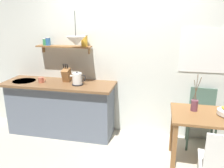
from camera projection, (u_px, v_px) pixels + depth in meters
ground_plane at (115, 148)px, 3.52m from camera, size 14.00×14.00×0.00m
back_wall at (136, 54)px, 3.70m from camera, size 6.80×0.11×2.70m
kitchen_counter at (61, 108)px, 3.89m from camera, size 1.83×0.63×0.90m
wall_shelf at (65, 44)px, 3.74m from camera, size 0.92×0.20×0.31m
dining_table at (211, 124)px, 2.94m from camera, size 0.99×0.68×0.75m
dining_chair_near at (222, 164)px, 2.34m from camera, size 0.48×0.47×0.89m
dining_chair_far at (202, 115)px, 3.51m from camera, size 0.46×0.42×0.89m
twig_vase at (194, 105)px, 3.01m from camera, size 0.09×0.09×0.49m
electric_kettle at (77, 79)px, 3.60m from camera, size 0.26×0.18×0.21m
knife_block at (67, 75)px, 3.76m from camera, size 0.12×0.19×0.30m
coffee_mug_by_sink at (41, 80)px, 3.74m from camera, size 0.12×0.09×0.09m
pendant_lamp at (76, 41)px, 3.43m from camera, size 0.29×0.29×0.50m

